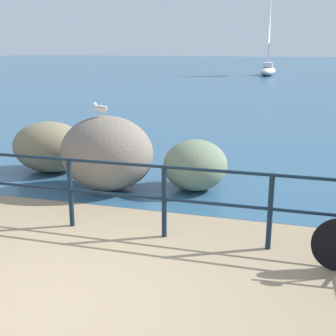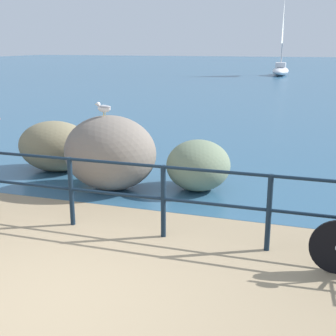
{
  "view_description": "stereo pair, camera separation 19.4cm",
  "coord_description": "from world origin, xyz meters",
  "px_view_note": "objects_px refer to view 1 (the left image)",
  "views": [
    {
      "loc": [
        2.33,
        -3.64,
        2.58
      ],
      "look_at": [
        0.64,
        2.3,
        0.87
      ],
      "focal_mm": 48.18,
      "sensor_mm": 36.0,
      "label": 1
    },
    {
      "loc": [
        2.52,
        -3.58,
        2.58
      ],
      "look_at": [
        0.64,
        2.3,
        0.87
      ],
      "focal_mm": 48.18,
      "sensor_mm": 36.0,
      "label": 2
    }
  ],
  "objects_px": {
    "breakwater_boulder_main": "(107,153)",
    "breakwater_boulder_right": "(195,165)",
    "sailboat": "(268,67)",
    "breakwater_boulder_left": "(50,147)",
    "seagull": "(101,108)"
  },
  "relations": [
    {
      "from": "breakwater_boulder_main",
      "to": "breakwater_boulder_left",
      "type": "xyz_separation_m",
      "value": [
        -1.62,
        0.79,
        -0.16
      ]
    },
    {
      "from": "breakwater_boulder_left",
      "to": "breakwater_boulder_right",
      "type": "xyz_separation_m",
      "value": [
        3.15,
        -0.35,
        -0.06
      ]
    },
    {
      "from": "breakwater_boulder_right",
      "to": "seagull",
      "type": "bearing_deg",
      "value": -163.76
    },
    {
      "from": "breakwater_boulder_left",
      "to": "seagull",
      "type": "distance_m",
      "value": 2.0
    },
    {
      "from": "seagull",
      "to": "sailboat",
      "type": "height_order",
      "value": "sailboat"
    },
    {
      "from": "breakwater_boulder_main",
      "to": "seagull",
      "type": "distance_m",
      "value": 0.82
    },
    {
      "from": "breakwater_boulder_main",
      "to": "breakwater_boulder_right",
      "type": "height_order",
      "value": "breakwater_boulder_main"
    },
    {
      "from": "breakwater_boulder_main",
      "to": "sailboat",
      "type": "distance_m",
      "value": 32.3
    },
    {
      "from": "breakwater_boulder_right",
      "to": "seagull",
      "type": "distance_m",
      "value": 1.97
    },
    {
      "from": "breakwater_boulder_right",
      "to": "sailboat",
      "type": "xyz_separation_m",
      "value": [
        -0.86,
        31.86,
        0.25
      ]
    },
    {
      "from": "seagull",
      "to": "sailboat",
      "type": "bearing_deg",
      "value": -82.83
    },
    {
      "from": "breakwater_boulder_left",
      "to": "sailboat",
      "type": "distance_m",
      "value": 31.59
    },
    {
      "from": "breakwater_boulder_left",
      "to": "seagull",
      "type": "xyz_separation_m",
      "value": [
        1.54,
        -0.82,
        0.97
      ]
    },
    {
      "from": "breakwater_boulder_main",
      "to": "sailboat",
      "type": "bearing_deg",
      "value": 88.8
    },
    {
      "from": "breakwater_boulder_main",
      "to": "breakwater_boulder_right",
      "type": "distance_m",
      "value": 1.61
    }
  ]
}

